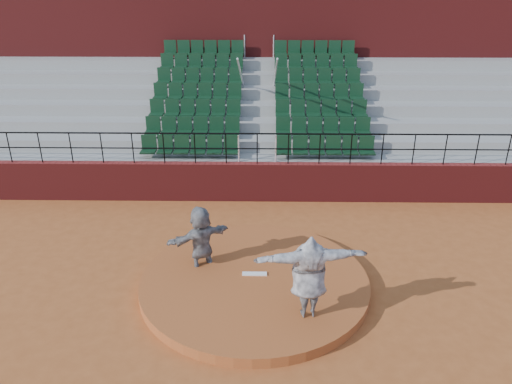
% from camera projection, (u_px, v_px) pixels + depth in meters
% --- Properties ---
extents(ground, '(90.00, 90.00, 0.00)m').
position_uv_depth(ground, '(254.00, 286.00, 12.12)').
color(ground, '#A35224').
rests_on(ground, ground).
extents(pitchers_mound, '(5.50, 5.50, 0.25)m').
position_uv_depth(pitchers_mound, '(254.00, 282.00, 12.07)').
color(pitchers_mound, '#A25024').
rests_on(pitchers_mound, ground).
extents(pitching_rubber, '(0.60, 0.15, 0.03)m').
position_uv_depth(pitching_rubber, '(255.00, 274.00, 12.15)').
color(pitching_rubber, white).
rests_on(pitching_rubber, pitchers_mound).
extents(boundary_wall, '(24.00, 0.30, 1.30)m').
position_uv_depth(boundary_wall, '(257.00, 182.00, 16.42)').
color(boundary_wall, maroon).
rests_on(boundary_wall, ground).
extents(wall_railing, '(24.04, 0.05, 1.03)m').
position_uv_depth(wall_railing, '(257.00, 142.00, 15.86)').
color(wall_railing, black).
rests_on(wall_railing, boundary_wall).
extents(seating_deck, '(24.00, 5.97, 4.63)m').
position_uv_depth(seating_deck, '(258.00, 127.00, 19.42)').
color(seating_deck, gray).
rests_on(seating_deck, ground).
extents(press_box_facade, '(24.00, 3.00, 7.10)m').
position_uv_depth(press_box_facade, '(259.00, 55.00, 22.17)').
color(press_box_facade, maroon).
rests_on(press_box_facade, ground).
extents(pitcher, '(2.42, 0.95, 1.91)m').
position_uv_depth(pitcher, '(309.00, 276.00, 10.38)').
color(pitcher, black).
rests_on(pitcher, pitchers_mound).
extents(fielder, '(1.70, 1.35, 1.81)m').
position_uv_depth(fielder, '(201.00, 240.00, 12.36)').
color(fielder, black).
rests_on(fielder, ground).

